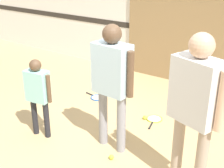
{
  "coord_description": "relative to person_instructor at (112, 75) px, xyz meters",
  "views": [
    {
      "loc": [
        2.34,
        -3.09,
        2.53
      ],
      "look_at": [
        0.24,
        -0.04,
        0.95
      ],
      "focal_mm": 50.0,
      "sensor_mm": 36.0,
      "label": 1
    }
  ],
  "objects": [
    {
      "name": "person_instructor",
      "position": [
        0.0,
        0.0,
        0.0
      ],
      "size": [
        0.66,
        0.3,
        1.73
      ],
      "rotation": [
        0.0,
        0.0,
        -0.08
      ],
      "color": "gray",
      "rests_on": "ground_plane"
    },
    {
      "name": "wall_panel",
      "position": [
        -0.29,
        2.76,
        0.01
      ],
      "size": [
        2.27,
        0.05,
        2.17
      ],
      "color": "#93754C",
      "rests_on": "ground_plane"
    },
    {
      "name": "ground_plane",
      "position": [
        -0.24,
        0.04,
        -1.07
      ],
      "size": [
        16.0,
        16.0,
        0.0
      ],
      "primitive_type": "plane",
      "color": "tan"
    },
    {
      "name": "tennis_ball_near_instructor",
      "position": [
        0.16,
        -0.25,
        -1.04
      ],
      "size": [
        0.07,
        0.07,
        0.07
      ],
      "primitive_type": "sphere",
      "color": "#CCE038",
      "rests_on": "ground_plane"
    },
    {
      "name": "person_student_right",
      "position": [
        1.17,
        -0.18,
        0.06
      ],
      "size": [
        0.66,
        0.43,
        1.83
      ],
      "rotation": [
        0.0,
        0.0,
        2.82
      ],
      "color": "tan",
      "rests_on": "ground_plane"
    },
    {
      "name": "racket_spare_on_floor",
      "position": [
        0.14,
        1.0,
        -1.06
      ],
      "size": [
        0.31,
        0.49,
        0.03
      ],
      "rotation": [
        0.0,
        0.0,
        4.94
      ],
      "color": "#C6D838",
      "rests_on": "ground_plane"
    },
    {
      "name": "racket_second_spare",
      "position": [
        -1.13,
        1.14,
        -1.06
      ],
      "size": [
        0.48,
        0.31,
        0.03
      ],
      "rotation": [
        0.0,
        0.0,
        2.97
      ],
      "color": "blue",
      "rests_on": "ground_plane"
    },
    {
      "name": "wall_back",
      "position": [
        -0.24,
        2.82,
        0.52
      ],
      "size": [
        16.0,
        0.07,
        3.2
      ],
      "color": "silver",
      "rests_on": "ground_plane"
    },
    {
      "name": "person_student_left",
      "position": [
        -1.03,
        -0.34,
        -0.34
      ],
      "size": [
        0.45,
        0.23,
        1.19
      ],
      "rotation": [
        0.0,
        0.0,
        0.15
      ],
      "color": "#232328",
      "rests_on": "ground_plane"
    },
    {
      "name": "tennis_ball_by_spare_racket",
      "position": [
        0.01,
        0.93,
        -1.04
      ],
      "size": [
        0.07,
        0.07,
        0.07
      ],
      "primitive_type": "sphere",
      "color": "#CCE038",
      "rests_on": "ground_plane"
    }
  ]
}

